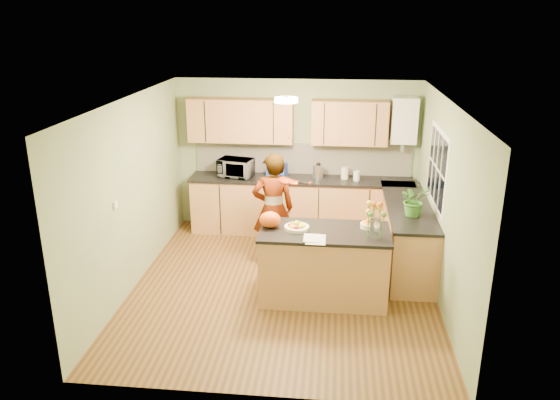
# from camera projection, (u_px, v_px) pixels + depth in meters

# --- Properties ---
(floor) EXTENTS (4.50, 4.50, 0.00)m
(floor) POSITION_uv_depth(u_px,v_px,m) (283.00, 286.00, 7.38)
(floor) COLOR #543518
(floor) RESTS_ON ground
(ceiling) EXTENTS (4.00, 4.50, 0.02)m
(ceiling) POSITION_uv_depth(u_px,v_px,m) (284.00, 100.00, 6.57)
(ceiling) COLOR silver
(ceiling) RESTS_ON wall_back
(wall_back) EXTENTS (4.00, 0.02, 2.50)m
(wall_back) POSITION_uv_depth(u_px,v_px,m) (297.00, 155.00, 9.09)
(wall_back) COLOR gray
(wall_back) RESTS_ON floor
(wall_front) EXTENTS (4.00, 0.02, 2.50)m
(wall_front) POSITION_uv_depth(u_px,v_px,m) (259.00, 280.00, 4.86)
(wall_front) COLOR gray
(wall_front) RESTS_ON floor
(wall_left) EXTENTS (0.02, 4.50, 2.50)m
(wall_left) POSITION_uv_depth(u_px,v_px,m) (132.00, 194.00, 7.17)
(wall_left) COLOR gray
(wall_left) RESTS_ON floor
(wall_right) EXTENTS (0.02, 4.50, 2.50)m
(wall_right) POSITION_uv_depth(u_px,v_px,m) (444.00, 204.00, 6.78)
(wall_right) COLOR gray
(wall_right) RESTS_ON floor
(back_counter) EXTENTS (3.64, 0.62, 0.94)m
(back_counter) POSITION_uv_depth(u_px,v_px,m) (301.00, 205.00, 9.05)
(back_counter) COLOR #AA7044
(back_counter) RESTS_ON floor
(right_counter) EXTENTS (0.62, 2.24, 0.94)m
(right_counter) POSITION_uv_depth(u_px,v_px,m) (406.00, 235.00, 7.86)
(right_counter) COLOR #AA7044
(right_counter) RESTS_ON floor
(splashback) EXTENTS (3.60, 0.02, 0.52)m
(splashback) POSITION_uv_depth(u_px,v_px,m) (302.00, 158.00, 9.08)
(splashback) COLOR white
(splashback) RESTS_ON back_counter
(upper_cabinets) EXTENTS (3.20, 0.34, 0.70)m
(upper_cabinets) POSITION_uv_depth(u_px,v_px,m) (285.00, 121.00, 8.75)
(upper_cabinets) COLOR #AA7044
(upper_cabinets) RESTS_ON wall_back
(boiler) EXTENTS (0.40, 0.30, 0.86)m
(boiler) POSITION_uv_depth(u_px,v_px,m) (404.00, 120.00, 8.56)
(boiler) COLOR white
(boiler) RESTS_ON wall_back
(window_right) EXTENTS (0.01, 1.30, 1.05)m
(window_right) POSITION_uv_depth(u_px,v_px,m) (437.00, 168.00, 7.25)
(window_right) COLOR white
(window_right) RESTS_ON wall_right
(light_switch) EXTENTS (0.02, 0.09, 0.09)m
(light_switch) POSITION_uv_depth(u_px,v_px,m) (116.00, 205.00, 6.59)
(light_switch) COLOR white
(light_switch) RESTS_ON wall_left
(ceiling_lamp) EXTENTS (0.30, 0.30, 0.07)m
(ceiling_lamp) POSITION_uv_depth(u_px,v_px,m) (286.00, 100.00, 6.86)
(ceiling_lamp) COLOR #FFEABF
(ceiling_lamp) RESTS_ON ceiling
(peninsula_island) EXTENTS (1.63, 0.83, 0.93)m
(peninsula_island) POSITION_uv_depth(u_px,v_px,m) (324.00, 264.00, 6.94)
(peninsula_island) COLOR #AA7044
(peninsula_island) RESTS_ON floor
(fruit_dish) EXTENTS (0.31, 0.31, 0.11)m
(fruit_dish) POSITION_uv_depth(u_px,v_px,m) (297.00, 226.00, 6.81)
(fruit_dish) COLOR #F5E8C4
(fruit_dish) RESTS_ON peninsula_island
(orange_bowl) EXTENTS (0.21, 0.21, 0.13)m
(orange_bowl) POSITION_uv_depth(u_px,v_px,m) (369.00, 224.00, 6.86)
(orange_bowl) COLOR #F5E8C4
(orange_bowl) RESTS_ON peninsula_island
(flower_vase) EXTENTS (0.29, 0.29, 0.53)m
(flower_vase) POSITION_uv_depth(u_px,v_px,m) (376.00, 211.00, 6.45)
(flower_vase) COLOR silver
(flower_vase) RESTS_ON peninsula_island
(orange_bag) EXTENTS (0.32, 0.29, 0.20)m
(orange_bag) POSITION_uv_depth(u_px,v_px,m) (270.00, 220.00, 6.87)
(orange_bag) COLOR #EF5513
(orange_bag) RESTS_ON peninsula_island
(papers) EXTENTS (0.23, 0.32, 0.01)m
(papers) POSITION_uv_depth(u_px,v_px,m) (316.00, 239.00, 6.51)
(papers) COLOR silver
(papers) RESTS_ON peninsula_island
(violinist) EXTENTS (0.68, 0.54, 1.66)m
(violinist) POSITION_uv_depth(u_px,v_px,m) (273.00, 209.00, 7.83)
(violinist) COLOR tan
(violinist) RESTS_ON floor
(violin) EXTENTS (0.60, 0.52, 0.15)m
(violin) POSITION_uv_depth(u_px,v_px,m) (286.00, 181.00, 7.44)
(violin) COLOR #580C05
(violin) RESTS_ON violinist
(microwave) EXTENTS (0.61, 0.48, 0.30)m
(microwave) POSITION_uv_depth(u_px,v_px,m) (236.00, 168.00, 8.95)
(microwave) COLOR white
(microwave) RESTS_ON back_counter
(blue_box) EXTENTS (0.34, 0.28, 0.24)m
(blue_box) POSITION_uv_depth(u_px,v_px,m) (277.00, 170.00, 8.90)
(blue_box) COLOR #213D97
(blue_box) RESTS_ON back_counter
(kettle) EXTENTS (0.17, 0.17, 0.31)m
(kettle) POSITION_uv_depth(u_px,v_px,m) (318.00, 171.00, 8.84)
(kettle) COLOR silver
(kettle) RESTS_ON back_counter
(jar_cream) EXTENTS (0.14, 0.14, 0.19)m
(jar_cream) POSITION_uv_depth(u_px,v_px,m) (345.00, 173.00, 8.85)
(jar_cream) COLOR #F5E8C4
(jar_cream) RESTS_ON back_counter
(jar_white) EXTENTS (0.11, 0.11, 0.16)m
(jar_white) POSITION_uv_depth(u_px,v_px,m) (357.00, 176.00, 8.75)
(jar_white) COLOR white
(jar_white) RESTS_ON back_counter
(potted_plant) EXTENTS (0.51, 0.48, 0.44)m
(potted_plant) POSITION_uv_depth(u_px,v_px,m) (414.00, 200.00, 7.20)
(potted_plant) COLOR #3C7A28
(potted_plant) RESTS_ON right_counter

